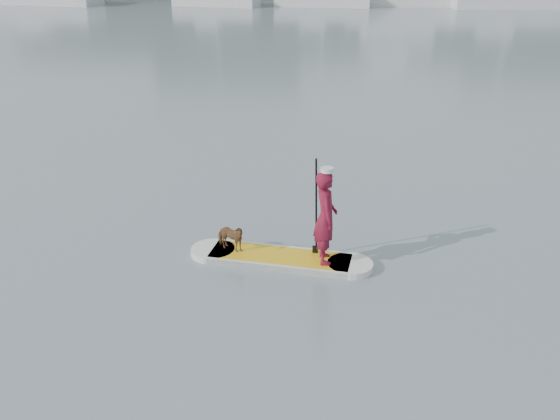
{
  "coord_description": "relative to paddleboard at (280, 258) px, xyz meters",
  "views": [
    {
      "loc": [
        0.45,
        -7.94,
        5.33
      ],
      "look_at": [
        -0.39,
        1.79,
        1.0
      ],
      "focal_mm": 40.0,
      "sensor_mm": 36.0,
      "label": 1
    }
  ],
  "objects": [
    {
      "name": "paddleboard",
      "position": [
        0.0,
        0.0,
        0.0
      ],
      "size": [
        3.28,
        1.15,
        0.12
      ],
      "rotation": [
        0.0,
        0.0,
        -0.14
      ],
      "color": "yellow",
      "rests_on": "ground"
    },
    {
      "name": "white_cap",
      "position": [
        0.78,
        -0.11,
        1.74
      ],
      "size": [
        0.22,
        0.22,
        0.07
      ],
      "primitive_type": "cylinder",
      "color": "silver",
      "rests_on": "paddler"
    },
    {
      "name": "paddle",
      "position": [
        0.62,
        0.15,
        0.74
      ],
      "size": [
        0.1,
        0.3,
        2.0
      ],
      "rotation": [
        0.0,
        0.0,
        -0.14
      ],
      "color": "black",
      "rests_on": "ground"
    },
    {
      "name": "ground",
      "position": [
        0.39,
        -1.79,
        -0.06
      ],
      "size": [
        140.0,
        140.0,
        0.0
      ],
      "primitive_type": "plane",
      "color": "slate",
      "rests_on": "ground"
    },
    {
      "name": "paddler",
      "position": [
        0.78,
        -0.11,
        0.88
      ],
      "size": [
        0.48,
        0.65,
        1.64
      ],
      "primitive_type": "imported",
      "rotation": [
        0.0,
        0.0,
        1.72
      ],
      "color": "maroon",
      "rests_on": "paddleboard"
    },
    {
      "name": "dog",
      "position": [
        -0.9,
        0.13,
        0.32
      ],
      "size": [
        0.67,
        0.52,
        0.52
      ],
      "primitive_type": "imported",
      "rotation": [
        0.0,
        0.0,
        1.12
      ],
      "color": "brown",
      "rests_on": "paddleboard"
    }
  ]
}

